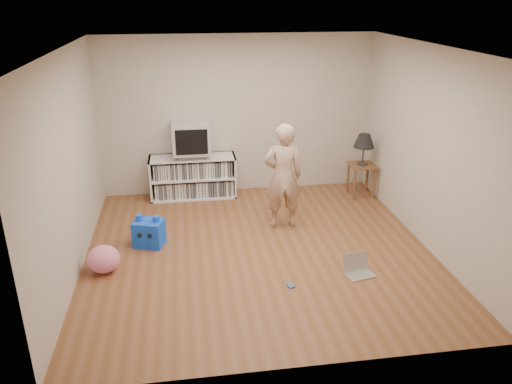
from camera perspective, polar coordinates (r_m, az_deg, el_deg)
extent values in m
plane|color=brown|center=(6.68, 0.26, -6.69)|extent=(4.50, 4.50, 0.00)
cube|color=beige|center=(8.31, -2.12, 8.73)|extent=(4.50, 0.02, 2.60)
cube|color=beige|center=(4.12, 5.11, -5.65)|extent=(4.50, 0.02, 2.60)
cube|color=beige|center=(6.24, -20.60, 2.78)|extent=(0.02, 4.50, 2.60)
cube|color=beige|center=(6.86, 19.25, 4.62)|extent=(0.02, 4.50, 2.60)
cube|color=white|center=(5.89, 0.31, 16.09)|extent=(4.50, 4.50, 0.01)
cube|color=white|center=(8.51, -7.25, 2.22)|extent=(1.40, 0.03, 0.70)
cube|color=white|center=(8.34, -11.91, 1.47)|extent=(0.03, 0.45, 0.70)
cube|color=white|center=(8.35, -2.50, 1.99)|extent=(0.03, 0.45, 0.70)
cube|color=white|center=(8.44, -7.10, -0.40)|extent=(1.40, 0.45, 0.03)
cube|color=white|center=(8.32, -7.20, 1.73)|extent=(1.34, 0.45, 0.03)
cube|color=white|center=(8.21, -7.31, 3.93)|extent=(1.40, 0.45, 0.03)
cube|color=silver|center=(8.32, -7.20, 1.73)|extent=(1.26, 0.36, 0.64)
cube|color=gray|center=(8.19, -7.33, 4.26)|extent=(0.45, 0.35, 0.07)
cube|color=#B2B2B8|center=(8.11, -7.43, 6.18)|extent=(0.60, 0.52, 0.50)
cube|color=black|center=(7.86, -7.37, 5.66)|extent=(0.50, 0.01, 0.40)
cylinder|color=brown|center=(8.30, 11.18, 0.78)|extent=(0.04, 0.04, 0.52)
cylinder|color=brown|center=(8.42, 13.37, 0.90)|extent=(0.04, 0.04, 0.52)
cylinder|color=brown|center=(8.60, 10.45, 1.59)|extent=(0.04, 0.04, 0.52)
cylinder|color=brown|center=(8.72, 12.57, 1.69)|extent=(0.04, 0.04, 0.52)
cube|color=brown|center=(8.42, 12.04, 3.00)|extent=(0.42, 0.42, 0.03)
cylinder|color=#333333|center=(8.41, 12.05, 3.18)|extent=(0.18, 0.18, 0.02)
cylinder|color=#333333|center=(8.36, 12.15, 4.29)|extent=(0.02, 0.02, 0.32)
imported|color=tan|center=(7.07, 3.08, 1.80)|extent=(0.57, 0.38, 1.54)
cube|color=silver|center=(6.26, 11.76, -9.22)|extent=(0.38, 0.30, 0.02)
cube|color=silver|center=(6.29, 11.27, -7.81)|extent=(0.35, 0.14, 0.22)
cube|color=black|center=(6.29, 11.27, -7.81)|extent=(0.30, 0.11, 0.18)
cube|color=#4064AB|center=(5.93, 3.98, -10.66)|extent=(0.09, 0.11, 0.02)
cube|color=blue|center=(6.89, -12.13, -4.61)|extent=(0.45, 0.40, 0.36)
cylinder|color=blue|center=(6.84, -13.21, -2.88)|extent=(0.09, 0.09, 0.08)
cylinder|color=blue|center=(6.75, -11.33, -3.03)|extent=(0.09, 0.09, 0.08)
sphere|color=black|center=(6.77, -13.17, -4.82)|extent=(0.06, 0.06, 0.06)
sphere|color=black|center=(6.72, -12.06, -4.93)|extent=(0.06, 0.06, 0.06)
ellipsoid|color=pink|center=(6.41, -17.02, -7.35)|extent=(0.50, 0.50, 0.33)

